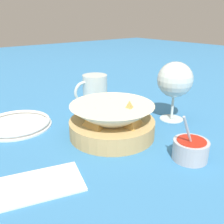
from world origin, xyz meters
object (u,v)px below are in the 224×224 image
food_basket (112,122)px  side_plate (17,124)px  beer_mug (95,91)px  wine_glass (176,81)px  sauce_cup (191,149)px

food_basket → side_plate: 0.25m
beer_mug → side_plate: 0.26m
wine_glass → side_plate: wine_glass is taller
sauce_cup → side_plate: 0.43m
sauce_cup → wine_glass: size_ratio=0.64×
food_basket → side_plate: (0.16, -0.19, -0.03)m
sauce_cup → wine_glass: bearing=-132.6°
beer_mug → wine_glass: bearing=111.0°
side_plate → food_basket: bearing=129.1°
wine_glass → beer_mug: size_ratio=1.37×
wine_glass → side_plate: size_ratio=0.90×
food_basket → side_plate: food_basket is taller
sauce_cup → side_plate: size_ratio=0.58×
side_plate → wine_glass: bearing=147.2°
food_basket → wine_glass: (-0.19, 0.03, 0.07)m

